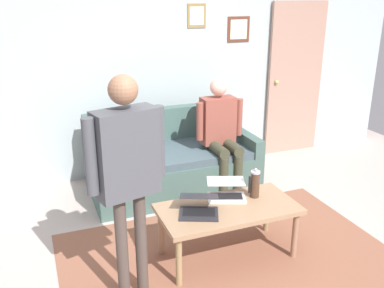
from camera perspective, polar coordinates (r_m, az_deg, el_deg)
The scene contains 11 objects.
ground_plane at distance 3.76m, azimuth 3.89°, elevation -15.40°, with size 7.68×7.68×0.00m, color #BBAAA1.
area_rug at distance 3.77m, azimuth 5.35°, elevation -15.27°, with size 2.80×1.95×0.01m, color #8D5741.
back_wall at distance 5.21m, azimuth -6.19°, elevation 10.66°, with size 7.04×0.11×2.70m.
interior_door at distance 6.06m, azimuth 13.56°, elevation 8.37°, with size 0.82×0.09×2.05m.
couch at distance 4.88m, azimuth -2.69°, elevation -2.68°, with size 1.83×0.91×0.88m.
coffee_table at distance 3.63m, azimuth 4.85°, elevation -9.10°, with size 1.17×0.58×0.47m.
laptop_left at distance 3.76m, azimuth 4.60°, elevation -6.38°, with size 0.42×0.41×0.12m.
laptop_center at distance 3.49m, azimuth 0.93°, elevation -8.47°, with size 0.41×0.41×0.15m.
french_press at distance 3.75m, azimuth 8.40°, elevation -5.29°, with size 0.10×0.08×0.27m.
person_standing at distance 2.89m, azimuth -8.66°, elevation -2.65°, with size 0.59×0.29×1.68m.
person_seated at distance 4.71m, azimuth 3.86°, elevation 1.95°, with size 0.55×0.51×1.28m.
Camera 1 is at (1.34, 2.77, 2.16)m, focal length 39.93 mm.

